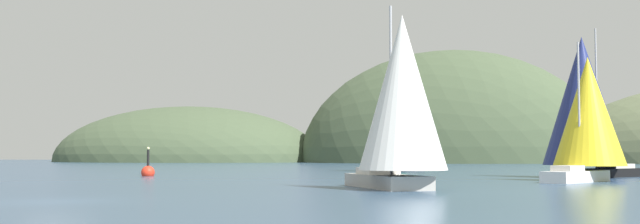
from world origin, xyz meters
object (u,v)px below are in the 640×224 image
(sailboat_yellow_sail, at_px, (588,114))
(sailboat_navy_sail, at_px, (584,103))
(sailboat_white_mainsail, at_px, (401,99))
(sailboat_green_sail, at_px, (388,125))
(channel_buoy, at_px, (148,172))

(sailboat_yellow_sail, bearing_deg, sailboat_navy_sail, 86.51)
(sailboat_white_mainsail, bearing_deg, sailboat_navy_sail, 64.14)
(sailboat_white_mainsail, height_order, sailboat_green_sail, sailboat_green_sail)
(sailboat_green_sail, bearing_deg, sailboat_white_mainsail, -80.20)
(sailboat_navy_sail, height_order, channel_buoy, sailboat_navy_sail)
(sailboat_navy_sail, distance_m, sailboat_yellow_sail, 7.89)
(sailboat_green_sail, bearing_deg, sailboat_yellow_sail, -54.82)
(sailboat_navy_sail, xyz_separation_m, sailboat_white_mainsail, (-10.95, -22.59, -1.09))
(sailboat_green_sail, bearing_deg, sailboat_navy_sail, -43.29)
(sailboat_yellow_sail, xyz_separation_m, sailboat_green_sail, (-17.26, 24.49, 0.41))
(sailboat_navy_sail, bearing_deg, channel_buoy, -172.71)
(sailboat_white_mainsail, relative_size, sailboat_green_sail, 0.96)
(sailboat_navy_sail, bearing_deg, sailboat_green_sail, 136.71)
(sailboat_yellow_sail, height_order, channel_buoy, sailboat_yellow_sail)
(sailboat_navy_sail, xyz_separation_m, sailboat_green_sail, (-17.74, 16.71, -0.83))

